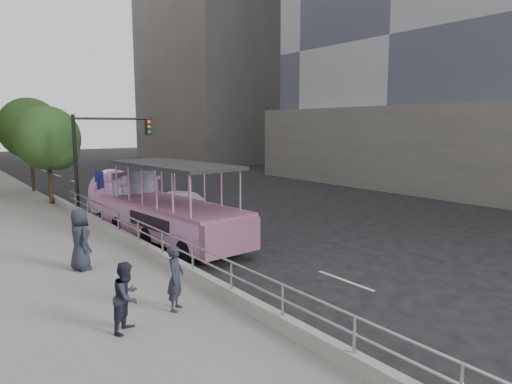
{
  "coord_description": "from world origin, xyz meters",
  "views": [
    {
      "loc": [
        -9.06,
        -11.12,
        4.7
      ],
      "look_at": [
        0.3,
        1.64,
        2.35
      ],
      "focal_mm": 32.0,
      "sensor_mm": 36.0,
      "label": 1
    }
  ],
  "objects_px": {
    "pedestrian_mid": "(127,297)",
    "pedestrian_far": "(80,239)",
    "car": "(186,204)",
    "pedestrian_near": "(176,278)",
    "street_tree_far": "(32,131)",
    "traffic_signal": "(99,148)",
    "street_tree_near": "(50,141)",
    "parking_sign": "(100,191)",
    "duck_boat": "(158,210)"
  },
  "relations": [
    {
      "from": "pedestrian_mid",
      "to": "parking_sign",
      "type": "xyz_separation_m",
      "value": [
        3.24,
        11.99,
        0.57
      ]
    },
    {
      "from": "duck_boat",
      "to": "car",
      "type": "relative_size",
      "value": 2.36
    },
    {
      "from": "traffic_signal",
      "to": "car",
      "type": "bearing_deg",
      "value": -45.2
    },
    {
      "from": "pedestrian_mid",
      "to": "street_tree_far",
      "type": "height_order",
      "value": "street_tree_far"
    },
    {
      "from": "pedestrian_near",
      "to": "street_tree_near",
      "type": "xyz_separation_m",
      "value": [
        1.14,
        17.52,
        2.73
      ]
    },
    {
      "from": "pedestrian_near",
      "to": "pedestrian_far",
      "type": "distance_m",
      "value": 4.6
    },
    {
      "from": "pedestrian_mid",
      "to": "street_tree_far",
      "type": "distance_m",
      "value": 24.29
    },
    {
      "from": "car",
      "to": "pedestrian_mid",
      "type": "xyz_separation_m",
      "value": [
        -7.29,
        -11.26,
        0.35
      ]
    },
    {
      "from": "car",
      "to": "pedestrian_near",
      "type": "xyz_separation_m",
      "value": [
        -5.94,
        -10.86,
        0.38
      ]
    },
    {
      "from": "pedestrian_far",
      "to": "street_tree_near",
      "type": "height_order",
      "value": "street_tree_near"
    },
    {
      "from": "pedestrian_far",
      "to": "parking_sign",
      "type": "relative_size",
      "value": 0.74
    },
    {
      "from": "pedestrian_near",
      "to": "traffic_signal",
      "type": "xyz_separation_m",
      "value": [
        2.74,
        14.09,
        2.41
      ]
    },
    {
      "from": "traffic_signal",
      "to": "street_tree_near",
      "type": "height_order",
      "value": "street_tree_near"
    },
    {
      "from": "pedestrian_far",
      "to": "car",
      "type": "bearing_deg",
      "value": -56.24
    },
    {
      "from": "pedestrian_far",
      "to": "traffic_signal",
      "type": "distance_m",
      "value": 10.53
    },
    {
      "from": "traffic_signal",
      "to": "street_tree_far",
      "type": "bearing_deg",
      "value": 98.43
    },
    {
      "from": "car",
      "to": "parking_sign",
      "type": "relative_size",
      "value": 1.62
    },
    {
      "from": "pedestrian_near",
      "to": "pedestrian_far",
      "type": "relative_size",
      "value": 0.84
    },
    {
      "from": "street_tree_far",
      "to": "pedestrian_mid",
      "type": "bearing_deg",
      "value": -96.41
    },
    {
      "from": "duck_boat",
      "to": "pedestrian_far",
      "type": "bearing_deg",
      "value": -140.69
    },
    {
      "from": "pedestrian_mid",
      "to": "street_tree_near",
      "type": "distance_m",
      "value": 18.3
    },
    {
      "from": "street_tree_far",
      "to": "traffic_signal",
      "type": "bearing_deg",
      "value": -81.57
    },
    {
      "from": "pedestrian_mid",
      "to": "pedestrian_far",
      "type": "height_order",
      "value": "pedestrian_far"
    },
    {
      "from": "pedestrian_near",
      "to": "street_tree_far",
      "type": "distance_m",
      "value": 23.77
    },
    {
      "from": "street_tree_far",
      "to": "pedestrian_far",
      "type": "bearing_deg",
      "value": -96.9
    },
    {
      "from": "pedestrian_near",
      "to": "street_tree_far",
      "type": "bearing_deg",
      "value": 39.73
    },
    {
      "from": "street_tree_near",
      "to": "pedestrian_mid",
      "type": "bearing_deg",
      "value": -97.9
    },
    {
      "from": "pedestrian_far",
      "to": "pedestrian_mid",
      "type": "bearing_deg",
      "value": 166.61
    },
    {
      "from": "duck_boat",
      "to": "parking_sign",
      "type": "height_order",
      "value": "duck_boat"
    },
    {
      "from": "parking_sign",
      "to": "traffic_signal",
      "type": "relative_size",
      "value": 0.5
    },
    {
      "from": "street_tree_near",
      "to": "pedestrian_near",
      "type": "bearing_deg",
      "value": -93.72
    },
    {
      "from": "car",
      "to": "traffic_signal",
      "type": "relative_size",
      "value": 0.8
    },
    {
      "from": "pedestrian_mid",
      "to": "street_tree_near",
      "type": "height_order",
      "value": "street_tree_near"
    },
    {
      "from": "duck_boat",
      "to": "pedestrian_far",
      "type": "distance_m",
      "value": 5.2
    },
    {
      "from": "pedestrian_mid",
      "to": "street_tree_far",
      "type": "relative_size",
      "value": 0.24
    },
    {
      "from": "pedestrian_near",
      "to": "car",
      "type": "bearing_deg",
      "value": 14.31
    },
    {
      "from": "pedestrian_mid",
      "to": "parking_sign",
      "type": "relative_size",
      "value": 0.59
    },
    {
      "from": "car",
      "to": "street_tree_near",
      "type": "relative_size",
      "value": 0.73
    },
    {
      "from": "pedestrian_near",
      "to": "pedestrian_mid",
      "type": "distance_m",
      "value": 1.41
    },
    {
      "from": "pedestrian_near",
      "to": "pedestrian_mid",
      "type": "xyz_separation_m",
      "value": [
        -1.35,
        -0.4,
        -0.03
      ]
    },
    {
      "from": "duck_boat",
      "to": "car",
      "type": "bearing_deg",
      "value": 46.84
    },
    {
      "from": "traffic_signal",
      "to": "parking_sign",
      "type": "bearing_deg",
      "value": -108.7
    },
    {
      "from": "pedestrian_near",
      "to": "street_tree_near",
      "type": "bearing_deg",
      "value": 39.27
    },
    {
      "from": "pedestrian_far",
      "to": "parking_sign",
      "type": "distance_m",
      "value": 7.66
    },
    {
      "from": "pedestrian_near",
      "to": "street_tree_near",
      "type": "height_order",
      "value": "street_tree_near"
    },
    {
      "from": "car",
      "to": "street_tree_far",
      "type": "xyz_separation_m",
      "value": [
        -4.6,
        12.66,
        3.59
      ]
    },
    {
      "from": "pedestrian_near",
      "to": "pedestrian_mid",
      "type": "bearing_deg",
      "value": 149.65
    },
    {
      "from": "car",
      "to": "traffic_signal",
      "type": "height_order",
      "value": "traffic_signal"
    },
    {
      "from": "parking_sign",
      "to": "street_tree_near",
      "type": "relative_size",
      "value": 0.45
    },
    {
      "from": "duck_boat",
      "to": "street_tree_near",
      "type": "relative_size",
      "value": 1.73
    }
  ]
}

